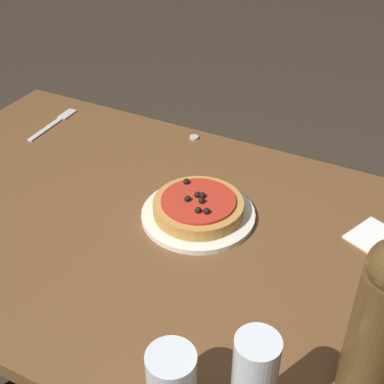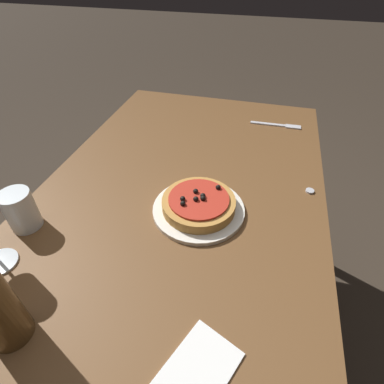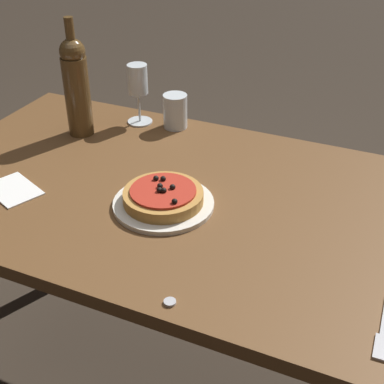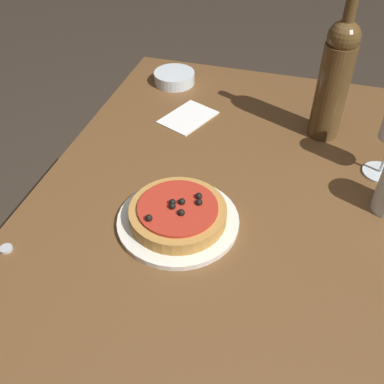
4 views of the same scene
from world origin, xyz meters
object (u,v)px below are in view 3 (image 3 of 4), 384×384
Objects in this scene: wine_glass at (138,83)px; pizza at (163,196)px; dining_table at (183,224)px; bottle_cap at (170,302)px; water_cup at (175,111)px; wine_bottle at (76,85)px; dinner_plate at (164,204)px.

pizza is at bearing 125.31° from wine_glass.
bottle_cap reaches higher than dining_table.
water_cup is at bearing -61.84° from dining_table.
wine_bottle is at bearing -23.50° from dining_table.
dinner_plate reaches higher than dining_table.
pizza is 1.03× the size of wine_glass.
dining_table is 0.49m from wine_glass.
wine_bottle reaches higher than water_cup.
pizza is (0.02, 0.07, 0.13)m from dining_table.
dinner_plate is at bearing 147.68° from wine_bottle.
dining_table is 0.13m from dinner_plate.
wine_glass is at bearing -132.31° from wine_bottle.
water_cup is at bearing -68.42° from dinner_plate.
pizza is at bearing 147.69° from wine_bottle.
wine_bottle reaches higher than dinner_plate.
bottle_cap is (-0.14, 0.36, 0.10)m from dining_table.
wine_bottle is 14.47× the size of bottle_cap.
pizza is 8.08× the size of bottle_cap.
wine_bottle is at bearing -44.22° from bottle_cap.
water_cup is 4.39× the size of bottle_cap.
dinner_plate is at bearing 70.36° from pizza.
bottle_cap is (-0.44, 0.69, -0.13)m from wine_glass.
dining_table is 4.11× the size of wine_bottle.
wine_glass reaches higher than pizza.
pizza is at bearing 75.33° from dining_table.
water_cup reaches higher than pizza.
wine_glass is (0.30, -0.32, 0.23)m from dining_table.
wine_bottle is at bearing 32.34° from water_cup.
dining_table is 13.55× the size of water_cup.
wine_bottle reaches higher than wine_glass.
wine_bottle is (0.40, -0.26, 0.15)m from dinner_plate.
wine_bottle is 0.30m from water_cup.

